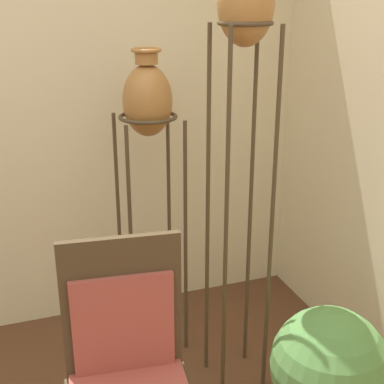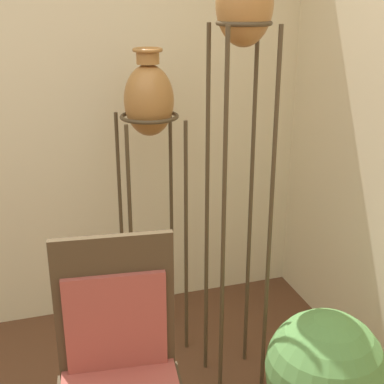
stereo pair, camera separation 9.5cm
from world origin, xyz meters
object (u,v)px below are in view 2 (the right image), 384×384
object	(u,v)px
vase_stand_tall	(244,28)
potted_plant	(324,375)
vase_stand_medium	(149,110)
chair	(119,368)

from	to	relation	value
vase_stand_tall	potted_plant	world-z (taller)	vase_stand_tall
vase_stand_tall	vase_stand_medium	xyz separation A→B (m)	(-0.31, 0.46, -0.42)
vase_stand_medium	chair	xyz separation A→B (m)	(-0.36, -1.00, -0.74)
potted_plant	chair	bearing A→B (deg)	179.78
vase_stand_medium	chair	bearing A→B (deg)	-110.01
vase_stand_tall	vase_stand_medium	bearing A→B (deg)	123.85
vase_stand_tall	vase_stand_medium	size ratio (longest dim) A/B	1.28
vase_stand_medium	potted_plant	size ratio (longest dim) A/B	2.52
vase_stand_tall	chair	bearing A→B (deg)	-141.52
vase_stand_tall	potted_plant	size ratio (longest dim) A/B	3.21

